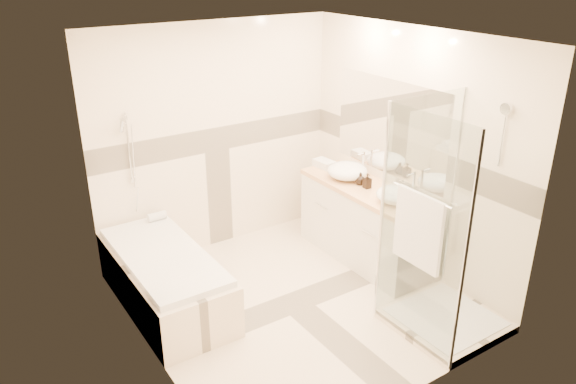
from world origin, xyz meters
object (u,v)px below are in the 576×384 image
vanity (364,223)px  shower_enclosure (435,277)px  bathtub (165,277)px  amenity_bottle_b (360,179)px  vessel_sink_far (396,195)px  vessel_sink_near (347,171)px  amenity_bottle_a (367,181)px

vanity → shower_enclosure: 1.31m
bathtub → amenity_bottle_b: (2.13, -0.27, 0.61)m
shower_enclosure → vessel_sink_far: shower_enclosure is taller
vanity → amenity_bottle_b: size_ratio=12.05×
vessel_sink_near → shower_enclosure: bearing=-99.8°
vessel_sink_far → amenity_bottle_a: vessel_sink_far is taller
amenity_bottle_a → vanity: bearing=54.4°
amenity_bottle_b → shower_enclosure: bearing=-101.4°
shower_enclosure → vessel_sink_near: size_ratio=4.67×
vanity → vessel_sink_near: vessel_sink_near is taller
vessel_sink_near → amenity_bottle_b: size_ratio=3.25×
amenity_bottle_a → amenity_bottle_b: (0.00, 0.11, -0.01)m
amenity_bottle_a → bathtub: bearing=169.9°
bathtub → amenity_bottle_a: 2.25m
shower_enclosure → amenity_bottle_b: 1.44m
shower_enclosure → vessel_sink_near: shower_enclosure is taller
bathtub → vessel_sink_near: (2.13, -0.05, 0.63)m
vanity → vessel_sink_near: 0.59m
bathtub → amenity_bottle_b: amenity_bottle_b is taller
vanity → amenity_bottle_a: (-0.02, -0.03, 0.50)m
shower_enclosure → amenity_bottle_a: size_ratio=13.10×
vanity → amenity_bottle_a: size_ratio=10.41×
shower_enclosure → vessel_sink_far: bearing=71.4°
amenity_bottle_a → vessel_sink_far: bearing=-90.0°
shower_enclosure → amenity_bottle_b: shower_enclosure is taller
vessel_sink_far → shower_enclosure: bearing=-108.6°
vessel_sink_far → vessel_sink_near: bearing=90.0°
vessel_sink_near → amenity_bottle_a: vessel_sink_near is taller
vanity → amenity_bottle_b: 0.50m
vanity → vessel_sink_near: size_ratio=3.71×
vessel_sink_far → amenity_bottle_b: size_ratio=2.96×
vessel_sink_far → amenity_bottle_b: vessel_sink_far is taller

